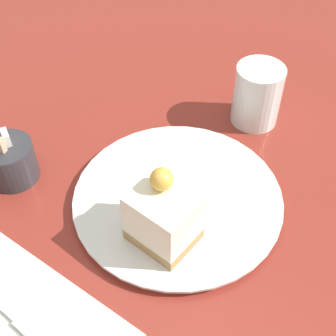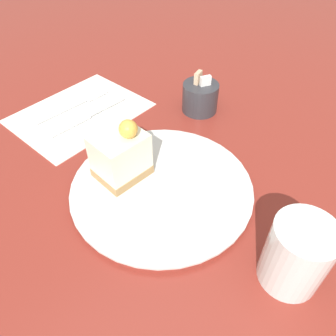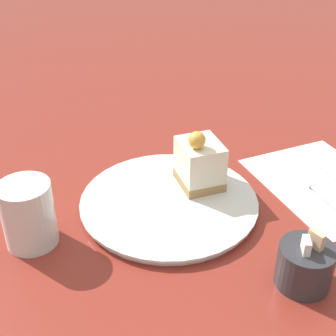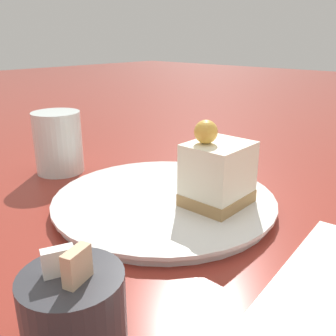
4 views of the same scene
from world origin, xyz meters
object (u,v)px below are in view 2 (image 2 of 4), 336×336
sugar_bowl (200,97)px  fork (78,103)px  drinking_glass (297,255)px  plate (162,188)px  cake_slice (121,155)px  knife (81,120)px

sugar_bowl → fork: bearing=-137.7°
fork → drinking_glass: drinking_glass is taller
drinking_glass → plate: bearing=-175.4°
cake_slice → sugar_bowl: size_ratio=1.27×
sugar_bowl → drinking_glass: bearing=-30.8°
plate → sugar_bowl: 0.23m
cake_slice → knife: cake_slice is taller
cake_slice → drinking_glass: bearing=8.3°
sugar_bowl → drinking_glass: (0.31, -0.18, 0.02)m
cake_slice → fork: 0.24m
plate → sugar_bowl: sugar_bowl is taller
plate → fork: size_ratio=1.65×
fork → sugar_bowl: bearing=40.6°
plate → knife: plate is taller
plate → sugar_bowl: size_ratio=3.45×
knife → drinking_glass: (0.43, 0.01, 0.04)m
knife → drinking_glass: bearing=-0.9°
cake_slice → sugar_bowl: cake_slice is taller
plate → fork: plate is taller
knife → drinking_glass: drinking_glass is taller
fork → drinking_glass: size_ratio=1.76×
fork → sugar_bowl: (0.18, 0.16, 0.02)m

